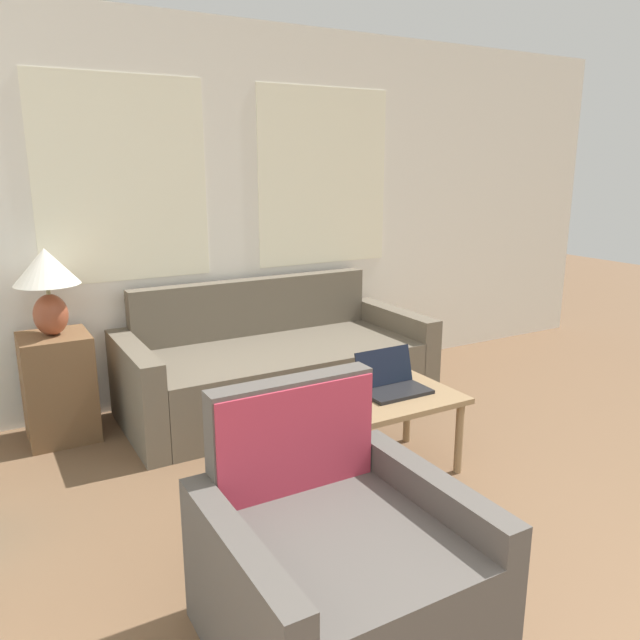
{
  "coord_description": "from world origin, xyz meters",
  "views": [
    {
      "loc": [
        -1.78,
        -0.38,
        1.66
      ],
      "look_at": [
        0.01,
        2.74,
        0.75
      ],
      "focal_mm": 35.0,
      "sensor_mm": 36.0,
      "label": 1
    }
  ],
  "objects_px": {
    "table_lamp": "(47,278)",
    "laptop": "(392,382)",
    "armchair": "(334,569)",
    "cup_navy": "(343,382)",
    "snack_bowl": "(341,410)",
    "tv_remote": "(347,398)",
    "couch": "(275,369)",
    "coffee_table": "(373,407)"
  },
  "relations": [
    {
      "from": "couch",
      "to": "laptop",
      "type": "relative_size",
      "value": 5.82
    },
    {
      "from": "laptop",
      "to": "armchair",
      "type": "bearing_deg",
      "value": -134.6
    },
    {
      "from": "armchair",
      "to": "snack_bowl",
      "type": "distance_m",
      "value": 0.99
    },
    {
      "from": "couch",
      "to": "table_lamp",
      "type": "bearing_deg",
      "value": 172.76
    },
    {
      "from": "cup_navy",
      "to": "tv_remote",
      "type": "bearing_deg",
      "value": -114.97
    },
    {
      "from": "coffee_table",
      "to": "laptop",
      "type": "xyz_separation_m",
      "value": [
        0.15,
        0.03,
        0.1
      ]
    },
    {
      "from": "laptop",
      "to": "tv_remote",
      "type": "distance_m",
      "value": 0.29
    },
    {
      "from": "coffee_table",
      "to": "tv_remote",
      "type": "relative_size",
      "value": 5.98
    },
    {
      "from": "couch",
      "to": "snack_bowl",
      "type": "height_order",
      "value": "couch"
    },
    {
      "from": "table_lamp",
      "to": "laptop",
      "type": "bearing_deg",
      "value": -40.19
    },
    {
      "from": "armchair",
      "to": "tv_remote",
      "type": "bearing_deg",
      "value": 55.7
    },
    {
      "from": "armchair",
      "to": "tv_remote",
      "type": "distance_m",
      "value": 1.2
    },
    {
      "from": "couch",
      "to": "coffee_table",
      "type": "distance_m",
      "value": 1.17
    },
    {
      "from": "laptop",
      "to": "couch",
      "type": "bearing_deg",
      "value": 98.59
    },
    {
      "from": "table_lamp",
      "to": "cup_navy",
      "type": "height_order",
      "value": "table_lamp"
    },
    {
      "from": "cup_navy",
      "to": "snack_bowl",
      "type": "relative_size",
      "value": 0.45
    },
    {
      "from": "couch",
      "to": "laptop",
      "type": "height_order",
      "value": "couch"
    },
    {
      "from": "armchair",
      "to": "tv_remote",
      "type": "xyz_separation_m",
      "value": [
        0.67,
        0.98,
        0.18
      ]
    },
    {
      "from": "couch",
      "to": "snack_bowl",
      "type": "distance_m",
      "value": 1.33
    },
    {
      "from": "cup_navy",
      "to": "tv_remote",
      "type": "distance_m",
      "value": 0.16
    },
    {
      "from": "laptop",
      "to": "snack_bowl",
      "type": "distance_m",
      "value": 0.45
    },
    {
      "from": "armchair",
      "to": "table_lamp",
      "type": "distance_m",
      "value": 2.46
    },
    {
      "from": "laptop",
      "to": "snack_bowl",
      "type": "xyz_separation_m",
      "value": [
        -0.42,
        -0.16,
        -0.02
      ]
    },
    {
      "from": "table_lamp",
      "to": "coffee_table",
      "type": "relative_size",
      "value": 0.56
    },
    {
      "from": "couch",
      "to": "cup_navy",
      "type": "height_order",
      "value": "couch"
    },
    {
      "from": "tv_remote",
      "to": "couch",
      "type": "bearing_deg",
      "value": 84.15
    },
    {
      "from": "couch",
      "to": "snack_bowl",
      "type": "relative_size",
      "value": 11.21
    },
    {
      "from": "table_lamp",
      "to": "laptop",
      "type": "distance_m",
      "value": 2.09
    },
    {
      "from": "armchair",
      "to": "cup_navy",
      "type": "height_order",
      "value": "armchair"
    },
    {
      "from": "cup_navy",
      "to": "table_lamp",
      "type": "bearing_deg",
      "value": 139.07
    },
    {
      "from": "coffee_table",
      "to": "laptop",
      "type": "height_order",
      "value": "laptop"
    },
    {
      "from": "armchair",
      "to": "cup_navy",
      "type": "xyz_separation_m",
      "value": [
        0.73,
        1.12,
        0.21
      ]
    },
    {
      "from": "coffee_table",
      "to": "table_lamp",
      "type": "bearing_deg",
      "value": 136.24
    },
    {
      "from": "cup_navy",
      "to": "couch",
      "type": "bearing_deg",
      "value": 87.2
    },
    {
      "from": "table_lamp",
      "to": "coffee_table",
      "type": "xyz_separation_m",
      "value": [
        1.4,
        -1.34,
        -0.61
      ]
    },
    {
      "from": "coffee_table",
      "to": "laptop",
      "type": "relative_size",
      "value": 2.61
    },
    {
      "from": "laptop",
      "to": "cup_navy",
      "type": "xyz_separation_m",
      "value": [
        -0.22,
        0.16,
        -0.01
      ]
    },
    {
      "from": "armchair",
      "to": "coffee_table",
      "type": "xyz_separation_m",
      "value": [
        0.8,
        0.93,
        0.12
      ]
    },
    {
      "from": "snack_bowl",
      "to": "laptop",
      "type": "bearing_deg",
      "value": 20.43
    },
    {
      "from": "couch",
      "to": "table_lamp",
      "type": "relative_size",
      "value": 4.0
    },
    {
      "from": "armchair",
      "to": "coffee_table",
      "type": "bearing_deg",
      "value": 49.3
    },
    {
      "from": "table_lamp",
      "to": "tv_remote",
      "type": "bearing_deg",
      "value": -45.76
    }
  ]
}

